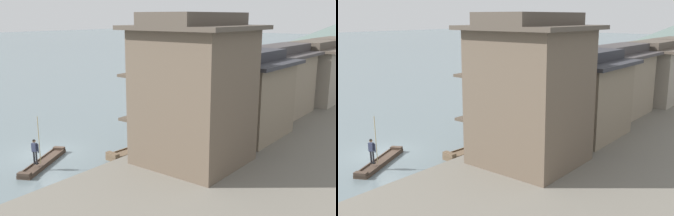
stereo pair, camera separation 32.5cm
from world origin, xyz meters
The scene contains 16 objects.
ground_plane centered at (0.00, 0.00, 0.00)m, with size 400.00×400.00×0.00m, color slate.
boat_foreground_poled centered at (1.59, -1.37, 0.13)m, with size 3.14×4.82×0.39m.
boatman_person centered at (2.06, -2.19, 1.40)m, with size 0.54×0.35×3.04m.
boat_moored_nearest centered at (4.81, 4.38, 0.18)m, with size 1.42×5.58×0.56m.
boat_moored_second centered at (4.03, 34.92, 0.17)m, with size 1.58×4.62×0.50m.
boat_moored_third centered at (-2.46, 28.43, 0.27)m, with size 3.52×4.87×0.79m.
boat_moored_far centered at (2.20, 20.52, 0.16)m, with size 4.02×2.81×0.48m.
boat_midriver_drifting centered at (4.80, 27.71, 0.25)m, with size 1.27×5.70×0.77m.
boat_midriver_upstream centered at (2.92, 53.09, 0.16)m, with size 1.62×4.76×0.50m.
boat_upstream_distant centered at (3.87, 14.04, 0.21)m, with size 1.46×4.69×0.64m.
boat_crossing_west centered at (-6.98, 30.46, 0.27)m, with size 2.33×3.99×0.74m.
house_waterfront_nearest centered at (9.87, 3.43, 5.05)m, with size 6.79×6.32×8.74m.
house_waterfront_second centered at (9.66, 10.35, 3.74)m, with size 6.37×6.81×6.14m.
house_waterfront_tall centered at (9.18, 17.59, 3.74)m, with size 5.40×7.83×6.14m.
house_waterfront_narrow centered at (9.62, 25.01, 3.75)m, with size 6.29×6.50×6.14m.
house_waterfront_far centered at (9.23, 32.25, 3.75)m, with size 5.50×6.96×6.14m.
Camera 1 is at (22.56, -15.26, 9.28)m, focal length 42.30 mm.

